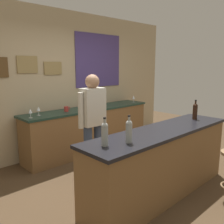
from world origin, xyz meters
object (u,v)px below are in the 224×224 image
(bartender, at_px, (93,120))
(wine_glass_b, at_px, (38,109))
(wine_bottle_a, at_px, (105,133))
(wine_glass_a, at_px, (30,111))
(wine_bottle_b, at_px, (129,131))
(wine_bottle_c, at_px, (195,111))
(wine_glass_c, at_px, (134,98))
(coffee_mug, at_px, (66,109))

(bartender, relative_size, wine_glass_b, 10.45)
(wine_bottle_a, height_order, wine_glass_b, wine_bottle_a)
(wine_bottle_a, relative_size, wine_glass_a, 1.97)
(wine_bottle_b, distance_m, wine_bottle_c, 1.61)
(wine_glass_c, bearing_deg, wine_bottle_a, -143.56)
(bartender, height_order, wine_glass_a, bartender)
(wine_glass_b, bearing_deg, wine_bottle_c, -52.05)
(bartender, distance_m, wine_bottle_c, 1.59)
(wine_bottle_c, relative_size, wine_glass_b, 1.97)
(wine_glass_a, bearing_deg, bartender, -60.51)
(wine_bottle_b, bearing_deg, wine_bottle_a, 159.03)
(wine_bottle_c, height_order, wine_glass_a, wine_bottle_c)
(wine_bottle_b, bearing_deg, wine_glass_c, 40.79)
(wine_glass_a, bearing_deg, coffee_mug, 6.79)
(wine_bottle_a, height_order, wine_bottle_c, same)
(wine_bottle_a, height_order, coffee_mug, wine_bottle_a)
(bartender, relative_size, wine_bottle_c, 5.29)
(coffee_mug, bearing_deg, wine_glass_b, 179.00)
(wine_bottle_a, distance_m, wine_bottle_c, 1.87)
(bartender, xyz_separation_m, wine_bottle_a, (-0.63, -0.98, 0.12))
(wine_glass_b, bearing_deg, coffee_mug, -1.00)
(bartender, bearing_deg, wine_glass_c, 25.66)
(wine_glass_a, bearing_deg, wine_glass_c, -0.02)
(wine_bottle_a, relative_size, wine_bottle_b, 1.00)
(wine_bottle_a, relative_size, wine_glass_b, 1.97)
(bartender, xyz_separation_m, wine_glass_b, (-0.35, 1.05, 0.07))
(wine_bottle_c, bearing_deg, coffee_mug, 117.08)
(wine_bottle_b, bearing_deg, bartender, 71.16)
(wine_bottle_a, relative_size, coffee_mug, 2.45)
(bartender, height_order, wine_bottle_a, bartender)
(wine_bottle_b, xyz_separation_m, coffee_mug, (0.57, 2.12, -0.11))
(wine_glass_a, height_order, coffee_mug, wine_glass_a)
(wine_bottle_b, relative_size, wine_bottle_c, 1.00)
(bartender, height_order, wine_glass_b, bartender)
(wine_bottle_b, distance_m, wine_glass_b, 2.13)
(wine_glass_c, bearing_deg, wine_glass_a, 179.98)
(wine_glass_a, xyz_separation_m, wine_glass_b, (0.19, 0.10, 0.00))
(wine_glass_b, height_order, wine_glass_c, same)
(wine_glass_a, xyz_separation_m, wine_glass_c, (2.52, -0.00, 0.00))
(bartender, distance_m, wine_glass_c, 2.20)
(wine_bottle_a, bearing_deg, wine_glass_b, 82.06)
(wine_bottle_a, bearing_deg, coffee_mug, 67.53)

